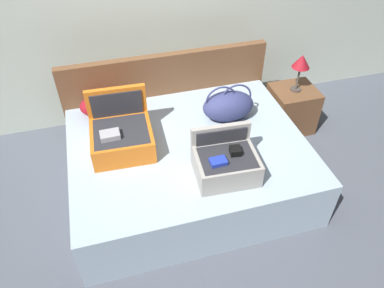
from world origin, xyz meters
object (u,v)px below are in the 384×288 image
(table_lamp, at_px, (301,63))
(nightstand, at_px, (291,109))
(bed, at_px, (188,165))
(duffel_bag, at_px, (228,106))
(hard_case_medium, at_px, (226,163))
(pillow_near_headboard, at_px, (105,106))
(hard_case_large, at_px, (121,135))

(table_lamp, bearing_deg, nightstand, -90.00)
(bed, bearing_deg, table_lamp, 22.26)
(bed, distance_m, duffel_bag, 0.63)
(bed, distance_m, table_lamp, 1.46)
(duffel_bag, distance_m, table_lamp, 0.88)
(hard_case_medium, distance_m, table_lamp, 1.42)
(bed, xyz_separation_m, pillow_near_headboard, (-0.61, 0.60, 0.34))
(hard_case_medium, bearing_deg, table_lamp, 43.90)
(pillow_near_headboard, bearing_deg, hard_case_medium, -51.54)
(hard_case_medium, distance_m, nightstand, 1.46)
(pillow_near_headboard, xyz_separation_m, table_lamp, (1.87, -0.08, 0.19))
(duffel_bag, xyz_separation_m, nightstand, (0.82, 0.27, -0.39))
(table_lamp, bearing_deg, pillow_near_headboard, 177.42)
(bed, relative_size, hard_case_medium, 4.08)
(hard_case_medium, bearing_deg, duffel_bag, 72.19)
(duffel_bag, height_order, table_lamp, table_lamp)
(pillow_near_headboard, bearing_deg, hard_case_large, -79.53)
(table_lamp, bearing_deg, hard_case_medium, -139.68)
(bed, height_order, pillow_near_headboard, pillow_near_headboard)
(duffel_bag, bearing_deg, table_lamp, 17.95)
(hard_case_medium, relative_size, table_lamp, 1.24)
(nightstand, height_order, table_lamp, table_lamp)
(hard_case_medium, height_order, table_lamp, table_lamp)
(hard_case_large, distance_m, nightstand, 1.86)
(hard_case_medium, height_order, nightstand, hard_case_medium)
(nightstand, bearing_deg, hard_case_large, -167.31)
(hard_case_large, distance_m, table_lamp, 1.83)
(hard_case_large, relative_size, table_lamp, 1.31)
(bed, bearing_deg, hard_case_medium, -65.90)
(nightstand, bearing_deg, duffel_bag, -162.05)
(hard_case_large, distance_m, pillow_near_headboard, 0.49)
(hard_case_medium, xyz_separation_m, duffel_bag, (0.25, 0.65, 0.02))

